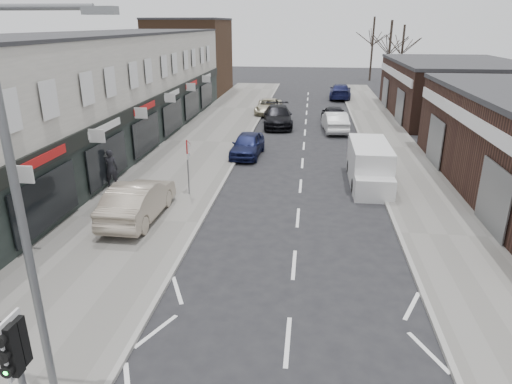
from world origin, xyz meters
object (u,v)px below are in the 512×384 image
(warning_sign, at_px, (188,151))
(parked_car_right_c, at_px, (340,91))
(parked_car_left_b, at_px, (278,116))
(street_lamp, at_px, (29,209))
(pedestrian, at_px, (111,168))
(parked_car_right_a, at_px, (335,122))
(parked_car_right_b, at_px, (333,114))
(parked_car_left_c, at_px, (269,107))
(sedan_on_pavement, at_px, (138,200))
(parked_car_left_a, at_px, (247,145))
(traffic_light, at_px, (16,358))
(white_van, at_px, (369,165))

(warning_sign, distance_m, parked_car_right_c, 31.90)
(parked_car_left_b, bearing_deg, street_lamp, -100.23)
(warning_sign, distance_m, parked_car_left_b, 16.30)
(pedestrian, bearing_deg, parked_car_right_a, -146.89)
(street_lamp, xyz_separation_m, parked_car_right_a, (6.73, 27.43, -3.87))
(parked_car_right_b, relative_size, parked_car_right_c, 0.81)
(street_lamp, relative_size, pedestrian, 4.26)
(street_lamp, xyz_separation_m, parked_car_left_c, (1.13, 33.86, -3.96))
(parked_car_left_c, xyz_separation_m, parked_car_right_a, (5.60, -6.43, 0.09))
(sedan_on_pavement, relative_size, parked_car_left_c, 1.02)
(warning_sign, height_order, pedestrian, warning_sign)
(pedestrian, xyz_separation_m, parked_car_left_b, (7.00, 15.47, -0.27))
(warning_sign, height_order, parked_car_left_c, warning_sign)
(sedan_on_pavement, xyz_separation_m, parked_car_left_b, (4.29, 19.07, -0.13))
(sedan_on_pavement, distance_m, parked_car_left_c, 24.36)
(sedan_on_pavement, relative_size, parked_car_right_a, 1.06)
(parked_car_left_a, height_order, parked_car_right_a, parked_car_right_a)
(street_lamp, xyz_separation_m, sedan_on_pavement, (-1.96, 9.69, -3.71))
(parked_car_left_c, bearing_deg, parked_car_right_b, -32.18)
(pedestrian, distance_m, parked_car_left_c, 21.37)
(traffic_light, height_order, white_van, traffic_light)
(street_lamp, height_order, warning_sign, street_lamp)
(street_lamp, relative_size, parked_car_right_a, 1.76)
(parked_car_right_b, bearing_deg, street_lamp, 74.82)
(parked_car_left_b, bearing_deg, parked_car_right_c, 63.41)
(parked_car_right_b, xyz_separation_m, parked_car_right_c, (1.25, 13.20, 0.04))
(warning_sign, distance_m, parked_car_left_a, 7.54)
(warning_sign, bearing_deg, parked_car_left_c, 85.22)
(parked_car_left_c, bearing_deg, sedan_on_pavement, -96.91)
(street_lamp, xyz_separation_m, parked_car_right_b, (6.73, 30.28, -3.87))
(parked_car_right_c, bearing_deg, parked_car_left_b, 72.59)
(street_lamp, distance_m, parked_car_right_b, 31.26)
(traffic_light, distance_m, parked_car_right_c, 45.41)
(traffic_light, height_order, sedan_on_pavement, traffic_light)
(warning_sign, height_order, parked_car_left_b, warning_sign)
(sedan_on_pavement, bearing_deg, parked_car_left_a, -105.84)
(white_van, xyz_separation_m, parked_car_left_c, (-6.80, 18.29, -0.31))
(parked_car_left_a, height_order, parked_car_right_c, parked_car_right_c)
(traffic_light, distance_m, parked_car_left_c, 35.13)
(pedestrian, distance_m, parked_car_right_a, 18.16)
(street_lamp, relative_size, parked_car_right_b, 1.83)
(street_lamp, height_order, parked_car_left_c, street_lamp)
(warning_sign, relative_size, parked_car_right_b, 0.62)
(parked_car_left_a, distance_m, parked_car_left_b, 8.87)
(traffic_light, xyz_separation_m, parked_car_right_c, (7.85, 44.70, -1.63))
(street_lamp, xyz_separation_m, white_van, (7.93, 15.57, -3.65))
(parked_car_left_b, bearing_deg, warning_sign, -106.11)
(warning_sign, height_order, sedan_on_pavement, warning_sign)
(parked_car_right_a, bearing_deg, white_van, 90.91)
(warning_sign, bearing_deg, parked_car_right_c, 74.33)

